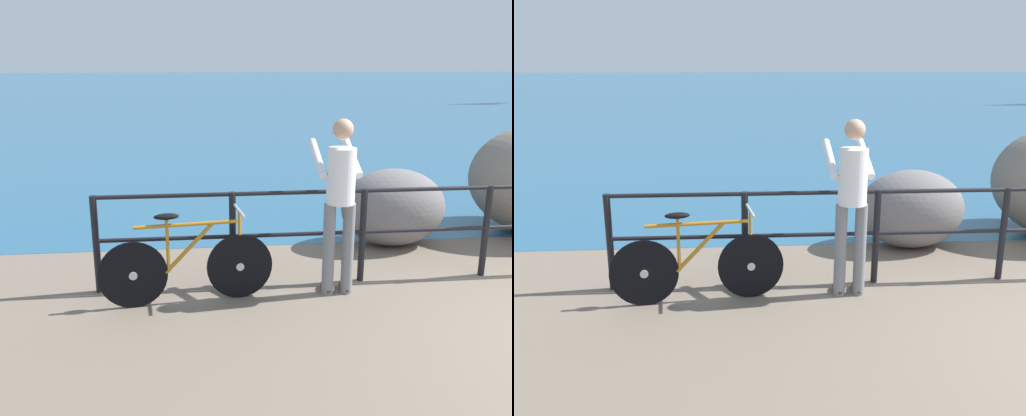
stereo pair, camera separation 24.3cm
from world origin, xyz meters
TOP-DOWN VIEW (x-y plane):
  - ground_plane at (0.00, 20.00)m, footprint 120.00×120.00m
  - sea_surface at (0.00, 48.07)m, footprint 120.00×90.00m
  - bicycle at (-3.91, 1.47)m, footprint 1.69×0.48m
  - person_at_railing at (-2.41, 1.55)m, footprint 0.46×0.64m
  - breakwater_boulder_left at (-1.33, 2.95)m, footprint 1.33×0.95m

SIDE VIEW (x-z plane):
  - ground_plane at x=0.00m, z-range -0.10..0.00m
  - sea_surface at x=0.00m, z-range 0.00..0.01m
  - bicycle at x=-3.91m, z-range -0.07..0.85m
  - breakwater_boulder_left at x=-1.33m, z-range 0.00..0.99m
  - person_at_railing at x=-2.41m, z-range 0.10..1.88m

